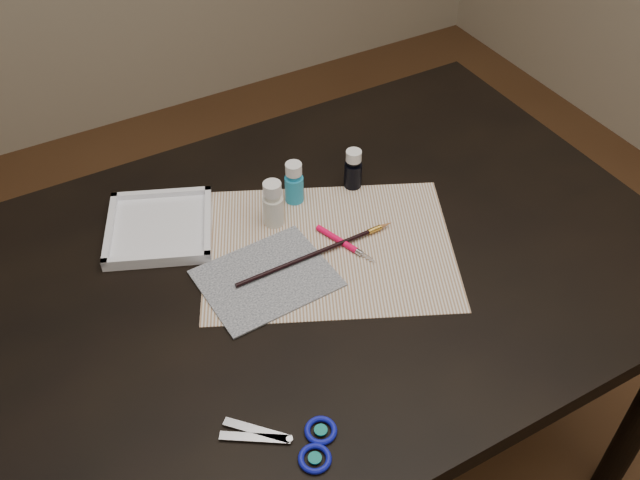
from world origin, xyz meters
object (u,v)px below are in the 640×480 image
paper (329,248)px  canvas (267,278)px  paint_bottle_navy (353,169)px  palette_tray (159,227)px  paint_bottle_white (273,204)px  scissors (277,442)px  paint_bottle_cyan (294,183)px

paper → canvas: 0.14m
paper → canvas: canvas is taller
paint_bottle_navy → palette_tray: 0.40m
paint_bottle_white → scissors: paint_bottle_white is taller
paper → paint_bottle_cyan: (0.01, 0.15, 0.04)m
paint_bottle_cyan → paper: bearing=-93.1°
paint_bottle_navy → scissors: size_ratio=0.46×
paint_bottle_navy → paint_bottle_cyan: bearing=171.9°
paint_bottle_white → paint_bottle_navy: size_ratio=1.11×
paint_bottle_navy → palette_tray: paint_bottle_navy is taller
paper → paint_bottle_white: 0.13m
paper → paint_bottle_navy: size_ratio=5.27×
palette_tray → scissors: bearing=-90.9°
paint_bottle_navy → scissors: paint_bottle_navy is taller
paint_bottle_navy → scissors: 0.60m
scissors → palette_tray: 0.51m
scissors → palette_tray: palette_tray is taller
paint_bottle_navy → canvas: bearing=-150.8°
paint_bottle_white → canvas: bearing=-121.6°
canvas → palette_tray: bearing=119.8°
paint_bottle_white → paint_bottle_cyan: paint_bottle_white is taller
canvas → palette_tray: 0.24m
paint_bottle_white → paint_bottle_navy: 0.19m
canvas → scissors: scissors is taller
paper → scissors: bearing=-130.0°
paper → palette_tray: bearing=142.7°
paper → paint_bottle_navy: paint_bottle_navy is taller
paint_bottle_white → palette_tray: (-0.20, 0.08, -0.04)m
canvas → scissors: bearing=-113.3°
paper → paint_bottle_navy: bearing=45.3°
palette_tray → canvas: bearing=-60.2°
scissors → paint_bottle_cyan: bearing=-87.5°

